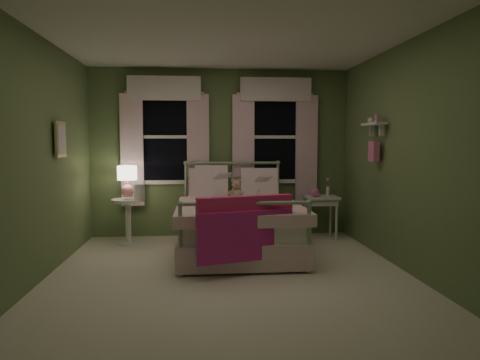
{
  "coord_description": "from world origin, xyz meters",
  "views": [
    {
      "loc": [
        -0.31,
        -4.61,
        1.46
      ],
      "look_at": [
        0.17,
        0.65,
        1.0
      ],
      "focal_mm": 32.0,
      "sensor_mm": 36.0,
      "label": 1
    }
  ],
  "objects": [
    {
      "name": "wall_shelf",
      "position": [
        1.9,
        0.7,
        1.52
      ],
      "size": [
        0.15,
        0.5,
        0.6
      ],
      "color": "white",
      "rests_on": "room_shell"
    },
    {
      "name": "nightstand_left",
      "position": [
        -1.36,
        1.63,
        0.42
      ],
      "size": [
        0.46,
        0.46,
        0.65
      ],
      "color": "white",
      "rests_on": "ground"
    },
    {
      "name": "nightstand_right",
      "position": [
        1.51,
        1.71,
        0.55
      ],
      "size": [
        0.5,
        0.4,
        0.64
      ],
      "color": "white",
      "rests_on": "ground"
    },
    {
      "name": "room_shell",
      "position": [
        0.0,
        0.0,
        1.3
      ],
      "size": [
        4.2,
        4.2,
        4.2
      ],
      "color": "white",
      "rests_on": "ground"
    },
    {
      "name": "child_left",
      "position": [
        -0.11,
        1.42,
        0.92
      ],
      "size": [
        0.27,
        0.19,
        0.7
      ],
      "primitive_type": "imported",
      "rotation": [
        0.0,
        0.0,
        3.06
      ],
      "color": "#F7D1DD",
      "rests_on": "bed"
    },
    {
      "name": "table_lamp",
      "position": [
        -1.36,
        1.63,
        0.95
      ],
      "size": [
        0.28,
        0.28,
        0.45
      ],
      "color": "pink",
      "rests_on": "nightstand_left"
    },
    {
      "name": "bed",
      "position": [
        0.17,
        0.98,
        0.38
      ],
      "size": [
        1.58,
        2.04,
        1.18
      ],
      "color": "white",
      "rests_on": "ground"
    },
    {
      "name": "bud_vase",
      "position": [
        1.63,
        1.76,
        0.79
      ],
      "size": [
        0.06,
        0.06,
        0.28
      ],
      "color": "white",
      "rests_on": "nightstand_right"
    },
    {
      "name": "window_left",
      "position": [
        -0.85,
        2.03,
        1.62
      ],
      "size": [
        1.34,
        0.13,
        1.96
      ],
      "color": "black",
      "rests_on": "room_shell"
    },
    {
      "name": "book_right",
      "position": [
        0.45,
        1.17,
        0.92
      ],
      "size": [
        0.21,
        0.14,
        0.26
      ],
      "primitive_type": "imported",
      "rotation": [
        1.22,
        0.0,
        0.14
      ],
      "color": "beige",
      "rests_on": "child_right"
    },
    {
      "name": "teddy_bear",
      "position": [
        0.17,
        1.26,
        0.79
      ],
      "size": [
        0.22,
        0.18,
        0.3
      ],
      "color": "tan",
      "rests_on": "bed"
    },
    {
      "name": "book_left",
      "position": [
        -0.11,
        1.17,
        0.96
      ],
      "size": [
        0.22,
        0.16,
        0.26
      ],
      "primitive_type": "imported",
      "rotation": [
        1.22,
        0.0,
        0.25
      ],
      "color": "beige",
      "rests_on": "child_left"
    },
    {
      "name": "pink_toy",
      "position": [
        1.41,
        1.7,
        0.71
      ],
      "size": [
        0.14,
        0.19,
        0.14
      ],
      "color": "pink",
      "rests_on": "nightstand_right"
    },
    {
      "name": "child_right",
      "position": [
        0.45,
        1.42,
        0.89
      ],
      "size": [
        0.37,
        0.33,
        0.64
      ],
      "primitive_type": "imported",
      "rotation": [
        0.0,
        0.0,
        2.79
      ],
      "color": "#F7D1DD",
      "rests_on": "bed"
    },
    {
      "name": "book_nightstand",
      "position": [
        -1.26,
        1.55,
        0.66
      ],
      "size": [
        0.21,
        0.26,
        0.02
      ],
      "primitive_type": "imported",
      "rotation": [
        0.0,
        0.0,
        -0.24
      ],
      "color": "beige",
      "rests_on": "nightstand_left"
    },
    {
      "name": "framed_picture",
      "position": [
        -1.95,
        0.6,
        1.5
      ],
      "size": [
        0.03,
        0.32,
        0.42
      ],
      "color": "beige",
      "rests_on": "room_shell"
    },
    {
      "name": "window_right",
      "position": [
        0.85,
        2.03,
        1.62
      ],
      "size": [
        1.34,
        0.13,
        1.96
      ],
      "color": "black",
      "rests_on": "room_shell"
    },
    {
      "name": "pink_throw",
      "position": [
        0.17,
        -0.03,
        0.61
      ],
      "size": [
        1.09,
        0.43,
        0.71
      ],
      "color": "#E72D6C",
      "rests_on": "bed"
    }
  ]
}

